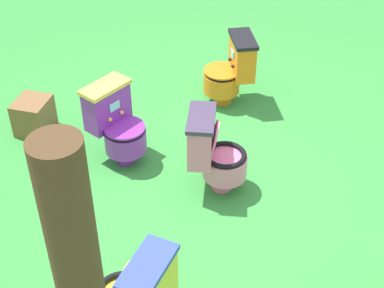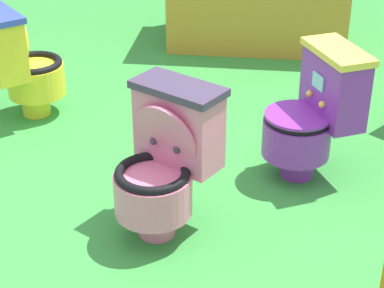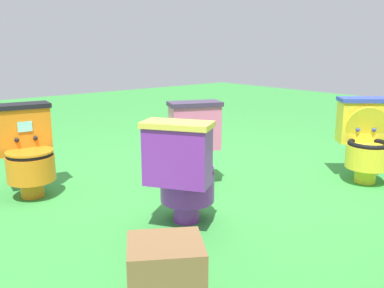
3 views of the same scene
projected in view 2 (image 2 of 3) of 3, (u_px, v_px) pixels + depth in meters
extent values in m
plane|color=green|center=(161.00, 210.00, 3.45)|extent=(14.00, 14.00, 0.00)
cylinder|color=pink|center=(157.00, 221.00, 3.25)|extent=(0.24, 0.24, 0.14)
cylinder|color=pink|center=(153.00, 193.00, 3.15)|extent=(0.49, 0.49, 0.20)
torus|color=black|center=(152.00, 173.00, 3.09)|extent=(0.47, 0.47, 0.04)
cylinder|color=#3F334C|center=(153.00, 183.00, 3.12)|extent=(0.32, 0.32, 0.01)
cube|color=pink|center=(179.00, 128.00, 3.16)|extent=(0.45, 0.34, 0.37)
cube|color=#3F334C|center=(178.00, 88.00, 3.06)|extent=(0.48, 0.37, 0.04)
cube|color=#8CE0E5|center=(165.00, 126.00, 3.06)|extent=(0.10, 0.05, 0.08)
cylinder|color=pink|center=(165.00, 138.00, 3.10)|extent=(0.36, 0.22, 0.35)
sphere|color=#3F334C|center=(177.00, 150.00, 3.07)|extent=(0.04, 0.04, 0.04)
sphere|color=#3F334C|center=(153.00, 141.00, 3.15)|extent=(0.04, 0.04, 0.04)
cylinder|color=purple|center=(297.00, 164.00, 3.72)|extent=(0.25, 0.25, 0.14)
cylinder|color=purple|center=(296.00, 137.00, 3.63)|extent=(0.51, 0.51, 0.20)
torus|color=black|center=(298.00, 119.00, 3.57)|extent=(0.49, 0.49, 0.04)
cylinder|color=#EACC4C|center=(297.00, 128.00, 3.60)|extent=(0.33, 0.33, 0.01)
cube|color=purple|center=(334.00, 88.00, 3.56)|extent=(0.38, 0.45, 0.37)
cube|color=#EACC4C|center=(338.00, 52.00, 3.46)|extent=(0.41, 0.48, 0.04)
cube|color=#8CE0E5|center=(318.00, 81.00, 3.50)|extent=(0.07, 0.10, 0.08)
cylinder|color=purple|center=(298.00, 115.00, 3.56)|extent=(0.50, 0.50, 0.02)
sphere|color=#EACC4C|center=(322.00, 104.00, 3.49)|extent=(0.04, 0.04, 0.04)
sphere|color=#EACC4C|center=(309.00, 94.00, 3.61)|extent=(0.04, 0.04, 0.04)
cylinder|color=yellow|center=(36.00, 104.00, 4.39)|extent=(0.25, 0.25, 0.14)
cylinder|color=yellow|center=(36.00, 79.00, 4.31)|extent=(0.52, 0.52, 0.20)
torus|color=black|center=(34.00, 63.00, 4.26)|extent=(0.50, 0.50, 0.04)
cylinder|color=#3347B2|center=(35.00, 71.00, 4.28)|extent=(0.34, 0.34, 0.01)
cube|color=yellow|center=(0.00, 47.00, 4.09)|extent=(0.43, 0.42, 0.37)
cube|color=#8CE0E5|center=(15.00, 36.00, 4.11)|extent=(0.09, 0.08, 0.08)
cylinder|color=yellow|center=(16.00, 46.00, 4.14)|extent=(0.32, 0.30, 0.35)
sphere|color=#3347B2|center=(13.00, 47.00, 4.21)|extent=(0.04, 0.04, 0.04)
sphere|color=#3347B2|center=(22.00, 54.00, 4.11)|extent=(0.04, 0.04, 0.04)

